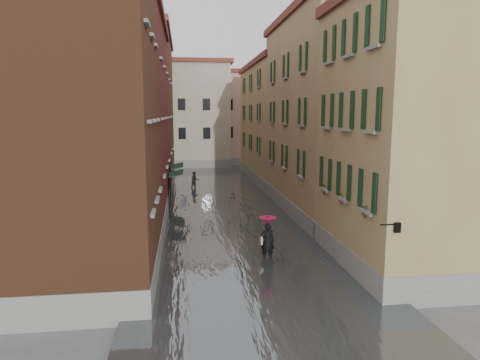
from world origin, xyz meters
TOP-DOWN VIEW (x-y plane):
  - ground at (0.00, 0.00)m, footprint 120.00×120.00m
  - floodwater at (0.00, 13.00)m, footprint 10.00×60.00m
  - building_left_near at (-7.00, -2.00)m, footprint 6.00×8.00m
  - building_left_mid at (-7.00, 9.00)m, footprint 6.00×14.00m
  - building_left_far at (-7.00, 24.00)m, footprint 6.00×16.00m
  - building_right_near at (7.00, -2.00)m, footprint 6.00×8.00m
  - building_right_mid at (7.00, 9.00)m, footprint 6.00×14.00m
  - building_right_far at (7.00, 24.00)m, footprint 6.00×16.00m
  - building_end_cream at (-3.00, 38.00)m, footprint 12.00×9.00m
  - building_end_pink at (6.00, 40.00)m, footprint 10.00×9.00m
  - awning_near at (-3.49, 11.90)m, footprint 1.09×2.74m
  - awning_far at (-3.48, 16.34)m, footprint 1.09×3.22m
  - wall_lantern at (4.33, -6.00)m, footprint 0.71×0.22m
  - window_planters at (4.12, -1.81)m, footprint 0.59×5.66m
  - pedestrian_main at (0.99, -0.27)m, footprint 0.86×0.86m
  - pedestrian_far at (-1.90, 19.24)m, footprint 0.98×0.89m

SIDE VIEW (x-z plane):
  - ground at x=0.00m, z-range 0.00..0.00m
  - floodwater at x=0.00m, z-range 0.00..0.20m
  - pedestrian_far at x=-1.90m, z-range 0.00..1.65m
  - pedestrian_main at x=0.99m, z-range 0.16..2.22m
  - awning_near at x=-3.49m, z-range 1.06..3.86m
  - awning_far at x=-3.48m, z-range 1.07..3.87m
  - wall_lantern at x=4.33m, z-range 2.83..3.18m
  - window_planters at x=4.12m, z-range 3.09..3.93m
  - building_right_near at x=7.00m, z-range 0.00..11.50m
  - building_right_far at x=7.00m, z-range 0.00..11.50m
  - building_end_pink at x=6.00m, z-range 0.00..12.00m
  - building_left_mid at x=-7.00m, z-range 0.00..12.50m
  - building_left_near at x=-7.00m, z-range 0.00..13.00m
  - building_right_mid at x=7.00m, z-range 0.00..13.00m
  - building_end_cream at x=-3.00m, z-range 0.00..13.00m
  - building_left_far at x=-7.00m, z-range 0.00..14.00m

